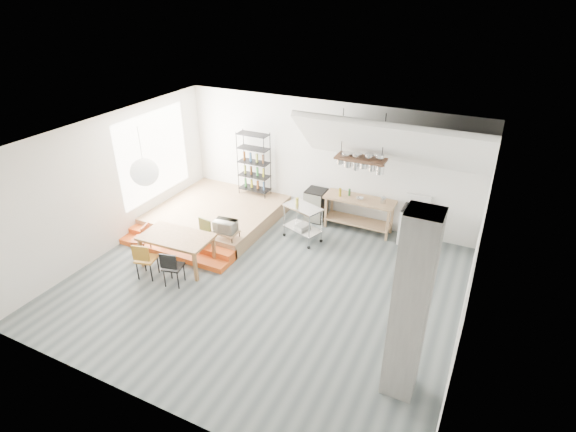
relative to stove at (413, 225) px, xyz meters
The scene contains 26 objects.
floor 4.05m from the stove, 128.38° to the right, with size 8.00×8.00×0.00m, color #4D5659.
wall_back 2.76m from the stove, behind, with size 8.00×0.04×3.20m, color silver.
wall_left 7.31m from the stove, 154.10° to the right, with size 0.04×7.00×3.20m, color silver.
wall_right 3.67m from the stove, 64.58° to the right, with size 0.04×7.00×3.20m, color silver.
ceiling 4.86m from the stove, 128.38° to the right, with size 8.00×7.00×0.02m, color white.
slope_ceiling 2.20m from the stove, 159.90° to the right, with size 4.40×1.80×0.15m, color white.
window_pane 6.82m from the stove, 165.66° to the right, with size 0.02×2.50×2.20m, color white.
platform 5.14m from the stove, 166.98° to the right, with size 3.00×3.00×0.40m, color #9D744E.
step_lower 5.90m from the stove, 148.15° to the right, with size 3.00×0.35×0.13m, color #DC5519.
step_upper 5.72m from the stove, 151.14° to the right, with size 3.00×0.35×0.27m, color #DC5519.
concrete_column 4.86m from the stove, 80.25° to the right, with size 0.50×0.50×3.20m, color slate.
kitchen_counter 1.41m from the stove, behind, with size 1.80×0.60×0.91m.
stove is the anchor object (origin of this frame).
pot_rack 2.04m from the stove, behind, with size 1.20×0.50×1.43m.
wire_shelving 4.58m from the stove, behind, with size 0.88×0.38×1.80m.
microwave_shelf 4.58m from the stove, 148.33° to the right, with size 0.60×0.40×0.16m.
paper_lantern 6.43m from the stove, 146.86° to the right, with size 0.60×0.60×0.60m, color white.
dining_table 5.69m from the stove, 143.81° to the right, with size 1.64×0.98×0.76m.
chair_mustard 6.37m from the stove, 140.05° to the right, with size 0.49×0.49×0.88m.
chair_black 5.83m from the stove, 135.94° to the right, with size 0.46×0.46×0.84m.
chair_olive 5.13m from the stove, 149.18° to the right, with size 0.43×0.43×0.83m.
chair_red 6.52m from the stove, 148.66° to the right, with size 0.46×0.46×0.82m.
rolling_cart 2.72m from the stove, 156.66° to the right, with size 1.04×0.80×0.92m.
mini_fridge 2.62m from the stove, behind, with size 0.52×0.52×0.88m, color black.
microwave 4.59m from the stove, 148.33° to the right, with size 0.51×0.35×0.28m, color beige.
bowl 1.46m from the stove, behind, with size 0.19×0.19×0.05m, color silver.
Camera 1 is at (3.94, -6.88, 5.84)m, focal length 28.00 mm.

